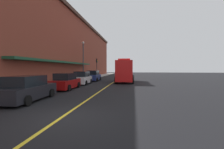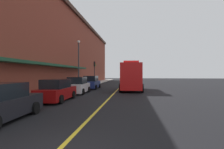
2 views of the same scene
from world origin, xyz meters
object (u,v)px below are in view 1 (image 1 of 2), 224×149
object	(u,v)px
traffic_light_near	(97,64)
parked_car_2	(82,78)
parked_car_0	(28,89)
parked_car_3	(93,76)
street_lamp_left	(83,56)
parked_car_1	(66,82)
parking_meter_0	(80,76)
fire_truck	(125,71)

from	to	relation	value
traffic_light_near	parked_car_2	bearing A→B (deg)	-84.74
parked_car_2	traffic_light_near	size ratio (longest dim) A/B	1.05
parked_car_0	parked_car_2	xyz separation A→B (m)	(0.02, 11.70, 0.02)
parked_car_2	traffic_light_near	distance (m)	15.18
parked_car_3	street_lamp_left	bearing A→B (deg)	69.51
parked_car_1	parking_meter_0	size ratio (longest dim) A/B	3.53
parked_car_1	traffic_light_near	size ratio (longest dim) A/B	1.09
fire_truck	traffic_light_near	xyz separation A→B (m)	(-7.10, 10.83, 1.44)
parked_car_2	parked_car_1	bearing A→B (deg)	178.09
fire_truck	traffic_light_near	size ratio (longest dim) A/B	1.75
fire_truck	traffic_light_near	bearing A→B (deg)	-147.48
parked_car_3	parking_meter_0	world-z (taller)	parked_car_3
parking_meter_0	traffic_light_near	bearing A→B (deg)	89.70
street_lamp_left	parked_car_1	bearing A→B (deg)	-80.61
parked_car_0	parking_meter_0	size ratio (longest dim) A/B	3.72
parked_car_0	parked_car_1	world-z (taller)	parked_car_0
parked_car_2	street_lamp_left	world-z (taller)	street_lamp_left
street_lamp_left	parked_car_0	bearing A→B (deg)	-83.79
parked_car_0	street_lamp_left	bearing A→B (deg)	3.97
parked_car_0	parked_car_1	xyz separation A→B (m)	(0.02, 6.21, -0.01)
parked_car_0	fire_truck	xyz separation A→B (m)	(5.74, 15.81, 0.91)
parked_car_3	parked_car_1	bearing A→B (deg)	178.93
parked_car_1	parked_car_2	bearing A→B (deg)	-1.21
traffic_light_near	parked_car_1	bearing A→B (deg)	-86.13
parked_car_0	parked_car_3	xyz separation A→B (m)	(0.05, 17.83, 0.05)
parked_car_3	traffic_light_near	xyz separation A→B (m)	(-1.41, 8.81, 2.30)
parked_car_1	parked_car_3	distance (m)	11.62
parking_meter_0	parked_car_2	bearing A→B (deg)	-65.48
street_lamp_left	traffic_light_near	size ratio (longest dim) A/B	1.61
parked_car_2	parked_car_3	world-z (taller)	parked_car_3
parked_car_0	parked_car_3	distance (m)	17.83
parked_car_0	parked_car_3	size ratio (longest dim) A/B	1.06
parked_car_1	traffic_light_near	bearing A→B (deg)	2.57
parked_car_0	parked_car_3	world-z (taller)	parked_car_3
street_lamp_left	fire_truck	bearing A→B (deg)	-19.55
parked_car_1	street_lamp_left	distance (m)	13.03
parked_car_0	traffic_light_near	distance (m)	26.78
fire_truck	parked_car_3	bearing A→B (deg)	-110.27
parked_car_1	fire_truck	bearing A→B (deg)	-32.07
parked_car_3	traffic_light_near	bearing A→B (deg)	8.19
parked_car_0	street_lamp_left	size ratio (longest dim) A/B	0.71
fire_truck	parking_meter_0	bearing A→B (deg)	-83.06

